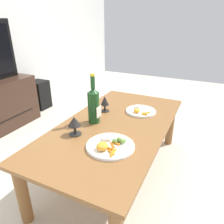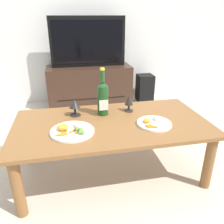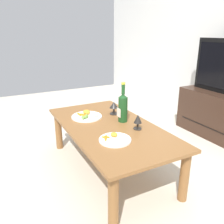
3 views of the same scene
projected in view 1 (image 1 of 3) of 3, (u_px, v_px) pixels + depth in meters
The scene contains 8 objects.
ground_plane at pixel (115, 172), 1.70m from camera, with size 6.40×6.40×0.00m, color beige.
dining_table at pixel (115, 132), 1.55m from camera, with size 1.39×0.72×0.44m.
floor_speaker at pixel (40, 95), 2.87m from camera, with size 0.21×0.21×0.38m, color black.
wine_bottle at pixel (94, 104), 1.50m from camera, with size 0.08×0.09×0.36m.
goblet_left at pixel (74, 123), 1.35m from camera, with size 0.09×0.09×0.13m.
goblet_right at pixel (105, 102), 1.70m from camera, with size 0.07×0.07×0.13m.
dinner_plate_left at pixel (110, 145), 1.24m from camera, with size 0.29×0.29×0.05m.
dinner_plate_right at pixel (141, 111), 1.71m from camera, with size 0.25×0.25×0.04m.
Camera 1 is at (-1.23, -0.57, 1.13)m, focal length 33.66 mm.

